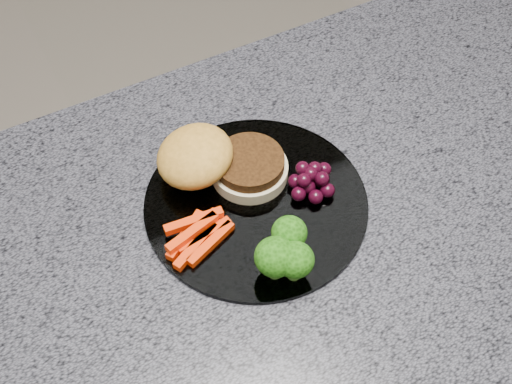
% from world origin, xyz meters
% --- Properties ---
extents(countertop, '(1.20, 0.60, 0.04)m').
position_xyz_m(countertop, '(0.00, 0.00, 0.88)').
color(countertop, '#4F4F59').
rests_on(countertop, island_cabinet).
extents(plate, '(0.26, 0.26, 0.01)m').
position_xyz_m(plate, '(0.03, 0.05, 0.90)').
color(plate, white).
rests_on(plate, countertop).
extents(burger, '(0.17, 0.15, 0.05)m').
position_xyz_m(burger, '(0.00, 0.11, 0.93)').
color(burger, '#CBBC8F').
rests_on(burger, plate).
extents(carrot_sticks, '(0.08, 0.06, 0.02)m').
position_xyz_m(carrot_sticks, '(-0.05, 0.03, 0.91)').
color(carrot_sticks, '#F73304').
rests_on(carrot_sticks, plate).
extents(broccoli, '(0.07, 0.07, 0.05)m').
position_xyz_m(broccoli, '(0.01, -0.04, 0.94)').
color(broccoli, '#4E802E').
rests_on(broccoli, plate).
extents(grape_bunch, '(0.06, 0.05, 0.03)m').
position_xyz_m(grape_bunch, '(0.10, 0.04, 0.92)').
color(grape_bunch, black).
rests_on(grape_bunch, plate).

